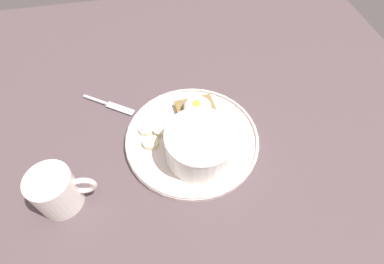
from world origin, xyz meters
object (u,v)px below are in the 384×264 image
knife (108,104)px  banana_slice_left (160,130)px  toast_slice (197,113)px  oatmeal_bowl (200,145)px  coffee_mug (56,190)px  poached_egg (197,106)px  banana_slice_back (147,129)px  banana_slice_right (172,124)px  banana_slice_front (151,142)px

knife → banana_slice_left: bearing=135.6°
toast_slice → banana_slice_left: size_ratio=2.83×
oatmeal_bowl → coffee_mug: size_ratio=1.23×
poached_egg → coffee_mug: (28.25, 14.60, 0.14)cm
oatmeal_bowl → banana_slice_left: (7.10, -7.21, -2.91)cm
oatmeal_bowl → knife: (18.03, -17.93, -4.14)cm
coffee_mug → toast_slice: bearing=-152.6°
banana_slice_back → knife: 12.75cm
banana_slice_right → coffee_mug: 25.81cm
oatmeal_bowl → banana_slice_front: size_ratio=2.94×
banana_slice_front → knife: 15.93cm
toast_slice → banana_slice_back: 11.66cm
poached_egg → banana_slice_front: 12.52cm
banana_slice_left → banana_slice_right: 2.84cm
oatmeal_bowl → coffee_mug: bearing=9.5°
banana_slice_right → banana_slice_front: bearing=36.8°
oatmeal_bowl → knife: size_ratio=1.17×
banana_slice_back → coffee_mug: bearing=36.9°
toast_slice → banana_slice_front: (10.96, 5.60, -0.35)cm
coffee_mug → knife: (-8.73, -22.42, -3.93)cm
poached_egg → knife: size_ratio=0.65×
oatmeal_bowl → toast_slice: 10.64cm
banana_slice_left → coffee_mug: coffee_mug is taller
poached_egg → coffee_mug: 31.80cm
poached_egg → banana_slice_back: size_ratio=2.05×
banana_slice_back → knife: size_ratio=0.32×
toast_slice → banana_slice_back: bearing=10.1°
poached_egg → oatmeal_bowl: bearing=81.6°
banana_slice_right → oatmeal_bowl: bearing=118.4°
oatmeal_bowl → banana_slice_left: 10.53cm
poached_egg → coffee_mug: size_ratio=0.68×
oatmeal_bowl → knife: oatmeal_bowl is taller
poached_egg → banana_slice_right: size_ratio=1.67×
oatmeal_bowl → banana_slice_right: oatmeal_bowl is taller
banana_slice_right → coffee_mug: (22.29, 12.76, 2.58)cm
toast_slice → banana_slice_left: (8.65, 2.97, -0.23)cm
toast_slice → coffee_mug: coffee_mug is taller
banana_slice_back → coffee_mug: 21.24cm
banana_slice_front → banana_slice_right: (-4.94, -3.69, 0.23)cm
banana_slice_left → oatmeal_bowl: bearing=134.5°
oatmeal_bowl → knife: 25.77cm
oatmeal_bowl → coffee_mug: (26.76, 4.49, -0.21)cm
toast_slice → poached_egg: bearing=55.7°
banana_slice_front → banana_slice_back: (0.51, -3.57, -0.06)cm
poached_egg → toast_slice: bearing=-124.3°
banana_slice_front → banana_slice_back: 3.61cm
poached_egg → banana_slice_back: bearing=9.7°
knife → poached_egg: bearing=158.2°
banana_slice_right → knife: bearing=-35.5°
poached_egg → banana_slice_back: (11.42, 1.96, -2.73)cm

